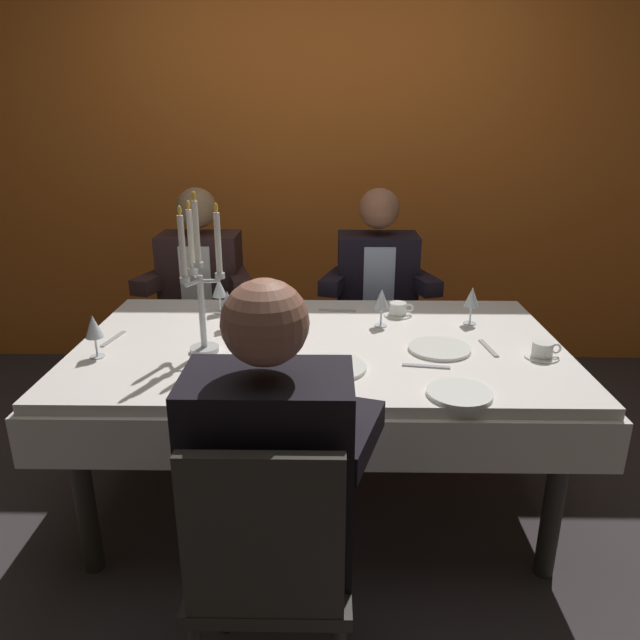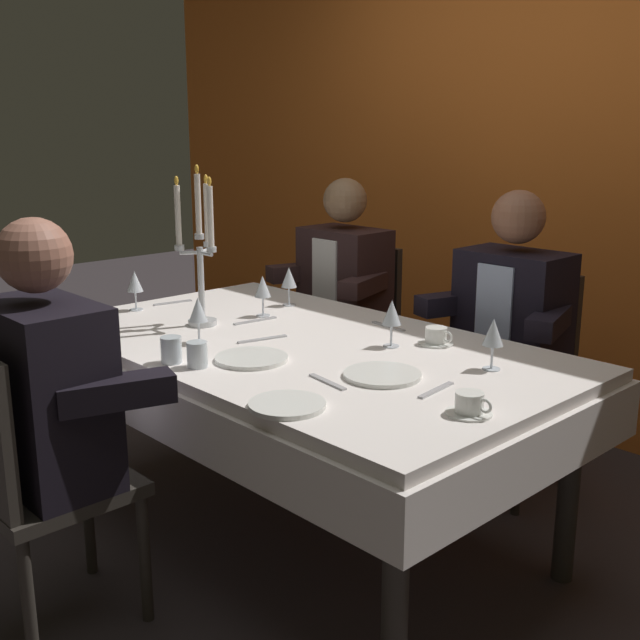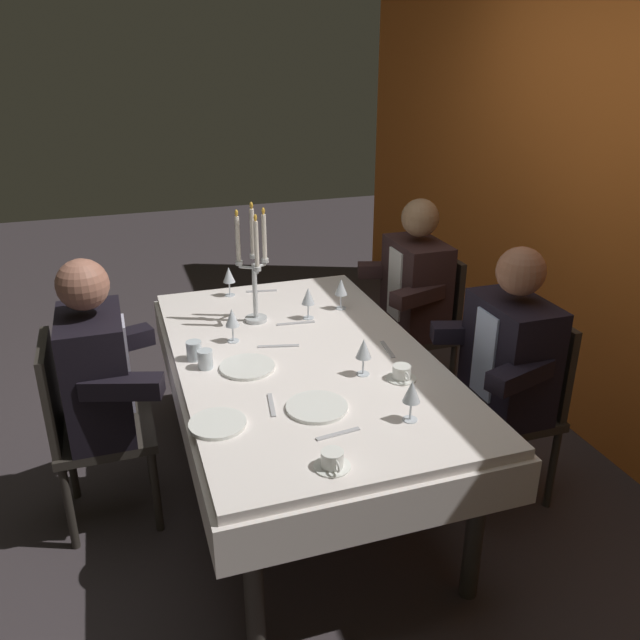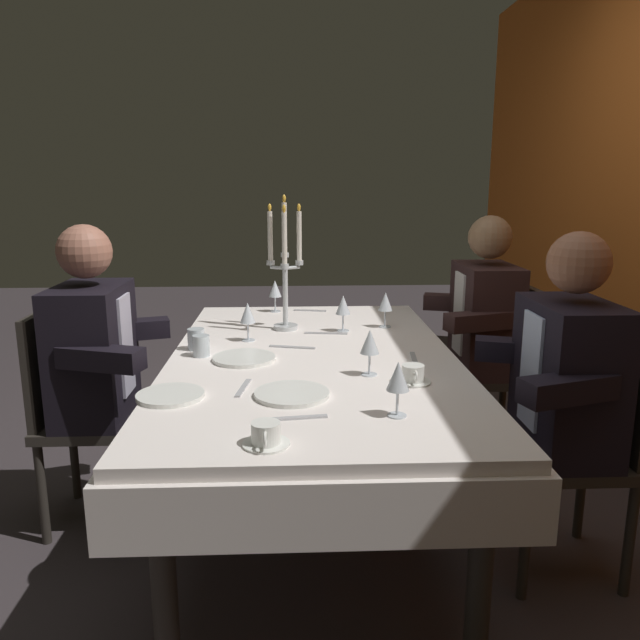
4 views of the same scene
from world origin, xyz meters
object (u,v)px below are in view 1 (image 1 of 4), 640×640
at_px(water_tumbler_0, 315,378).
at_px(coffee_cup_0, 398,310).
at_px(dinner_plate_0, 333,367).
at_px(seated_diner_2, 377,283).
at_px(wine_glass_5, 251,339).
at_px(seated_diner_1, 270,471).
at_px(dining_table, 320,369).
at_px(water_tumbler_1, 285,382).
at_px(coffee_cup_1, 543,351).
at_px(dinner_plate_2, 439,348).
at_px(dinner_plate_1, 459,393).
at_px(wine_glass_1, 219,289).
at_px(wine_glass_2, 228,302).
at_px(wine_glass_3, 382,300).
at_px(seated_diner_0, 202,282).
at_px(wine_glass_0, 94,328).
at_px(wine_glass_4, 472,298).
at_px(candelabra, 200,283).

relative_size(water_tumbler_0, coffee_cup_0, 0.62).
bearing_deg(dinner_plate_0, seated_diner_2, 78.14).
relative_size(wine_glass_5, seated_diner_1, 0.13).
distance_m(dining_table, water_tumbler_1, 0.50).
bearing_deg(dinner_plate_0, coffee_cup_1, 8.42).
distance_m(dining_table, seated_diner_2, 0.94).
height_order(dinner_plate_2, water_tumbler_1, water_tumbler_1).
bearing_deg(water_tumbler_1, dinner_plate_1, 0.24).
relative_size(wine_glass_1, coffee_cup_1, 1.24).
relative_size(wine_glass_2, coffee_cup_0, 1.24).
bearing_deg(wine_glass_5, dinner_plate_1, -15.78).
xyz_separation_m(wine_glass_2, coffee_cup_1, (1.22, -0.30, -0.09)).
relative_size(wine_glass_3, coffee_cup_0, 1.24).
bearing_deg(wine_glass_2, water_tumbler_1, -65.21).
height_order(dining_table, wine_glass_5, wine_glass_5).
height_order(wine_glass_2, coffee_cup_0, wine_glass_2).
distance_m(wine_glass_3, seated_diner_0, 1.16).
height_order(coffee_cup_0, seated_diner_1, seated_diner_1).
bearing_deg(wine_glass_0, seated_diner_2, 43.23).
bearing_deg(wine_glass_5, dining_table, 48.64).
bearing_deg(dinner_plate_1, coffee_cup_1, 40.21).
bearing_deg(seated_diner_0, coffee_cup_1, -34.86).
xyz_separation_m(wine_glass_3, coffee_cup_0, (0.09, 0.14, -0.09)).
bearing_deg(wine_glass_4, dining_table, -161.14).
bearing_deg(seated_diner_1, seated_diner_0, 106.99).
bearing_deg(water_tumbler_1, wine_glass_2, 114.79).
height_order(wine_glass_4, seated_diner_2, seated_diner_2).
bearing_deg(wine_glass_1, coffee_cup_1, -21.07).
bearing_deg(candelabra, seated_diner_2, 53.73).
bearing_deg(dinner_plate_1, water_tumbler_0, 176.16).
xyz_separation_m(wine_glass_1, wine_glass_4, (1.10, -0.13, 0.00)).
xyz_separation_m(dining_table, wine_glass_5, (-0.23, -0.27, 0.23)).
bearing_deg(dinner_plate_2, dinner_plate_0, -156.11).
bearing_deg(dining_table, seated_diner_0, 126.48).
xyz_separation_m(wine_glass_3, wine_glass_4, (0.39, 0.03, 0.00)).
relative_size(wine_glass_3, water_tumbler_0, 1.99).
distance_m(dining_table, wine_glass_1, 0.62).
xyz_separation_m(wine_glass_0, wine_glass_1, (0.37, 0.52, 0.00)).
height_order(dinner_plate_2, wine_glass_2, wine_glass_2).
bearing_deg(wine_glass_5, wine_glass_1, 109.90).
xyz_separation_m(wine_glass_0, coffee_cup_1, (1.66, 0.02, -0.09)).
xyz_separation_m(candelabra, dinner_plate_1, (0.89, -0.35, -0.26)).
xyz_separation_m(candelabra, water_tumbler_1, (0.33, -0.35, -0.23)).
distance_m(wine_glass_3, water_tumbler_1, 0.75).
bearing_deg(wine_glass_2, candelabra, -101.04).
height_order(dinner_plate_2, water_tumbler_0, water_tumbler_0).
distance_m(dining_table, wine_glass_5, 0.42).
height_order(water_tumbler_0, coffee_cup_1, water_tumbler_0).
distance_m(dinner_plate_1, wine_glass_0, 1.32).
distance_m(dinner_plate_2, coffee_cup_0, 0.42).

